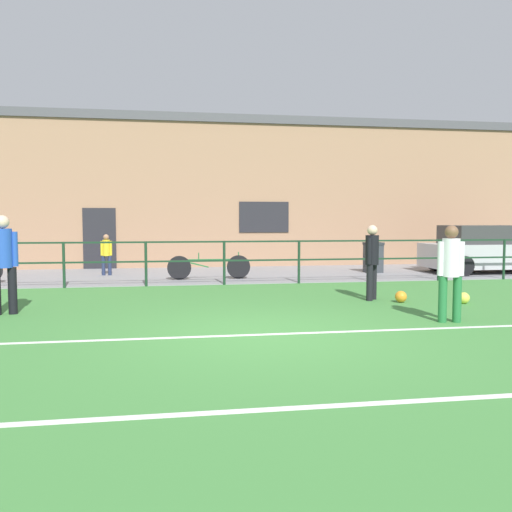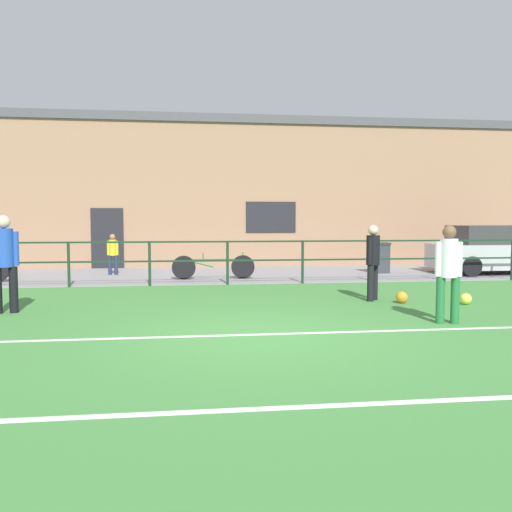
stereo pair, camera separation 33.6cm
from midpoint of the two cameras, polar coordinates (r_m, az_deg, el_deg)
name	(u,v)px [view 1 (the left image)]	position (r m, az deg, el deg)	size (l,w,h in m)	color
ground	(264,336)	(7.80, -0.35, -8.71)	(60.00, 44.00, 0.04)	#42843D
field_line_touchline	(264,334)	(7.78, -0.33, -8.57)	(36.00, 0.11, 0.00)	white
field_line_hash	(322,406)	(4.94, 5.24, -16.06)	(36.00, 0.11, 0.00)	white
pavement_strip	(216,275)	(16.15, -4.95, -2.03)	(48.00, 5.00, 0.02)	gray
perimeter_fence	(224,256)	(13.60, -4.20, -0.03)	(36.07, 0.07, 1.15)	#193823
clubhouse_facade	(208,193)	(19.78, -5.78, 6.90)	(28.00, 2.56, 5.41)	#A37A5B
player_goalkeeper	(372,258)	(11.20, 11.72, -0.17)	(0.32, 0.35, 1.58)	black
player_striker	(451,267)	(9.09, 19.51, -1.19)	(0.43, 0.28, 1.60)	#237038
player_winger	(3,258)	(10.37, -26.73, -0.23)	(0.47, 0.31, 1.77)	black
soccer_ball_match	(464,298)	(11.33, 20.98, -4.30)	(0.23, 0.23, 0.23)	#E5E04C
soccer_ball_spare	(401,297)	(11.08, 14.72, -4.32)	(0.24, 0.24, 0.24)	orange
spectator_child	(106,252)	(16.41, -16.60, 0.42)	(0.34, 0.22, 1.24)	#232D4C
parked_car_red	(487,250)	(18.11, 23.47, 0.60)	(4.01, 1.90, 1.50)	#B7B7BC
bicycle_parked_1	(209,267)	(14.80, -5.81, -1.19)	(2.34, 0.04, 0.76)	black
trash_bin_0	(373,257)	(16.96, 12.14, -0.14)	(0.56, 0.47, 0.96)	#33383D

